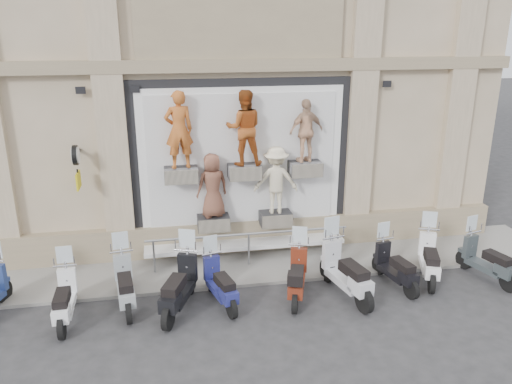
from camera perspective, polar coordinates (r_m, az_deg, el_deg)
ground at (r=10.90m, az=0.99°, el=-13.25°), size 90.00×90.00×0.00m
sidewalk at (r=12.68m, az=-0.90°, el=-8.22°), size 16.00×2.20×0.08m
building at (r=16.21m, az=-4.08°, el=19.30°), size 14.00×8.60×12.00m
shop_vitrine at (r=12.43m, az=-1.23°, el=3.05°), size 5.60×0.83×4.30m
guard_rail at (r=12.41m, az=-0.83°, el=-6.66°), size 5.06×0.10×0.93m
clock_sign_bracket at (r=12.10m, az=-19.85°, el=3.32°), size 0.10×0.80×1.02m
scooter_b at (r=10.89m, az=-21.16°, el=-10.39°), size 0.56×1.74×1.40m
scooter_c at (r=11.00m, az=-14.84°, el=-9.16°), size 0.77×1.88×1.48m
scooter_d at (r=10.60m, az=-8.84°, el=-9.53°), size 1.23×2.03×1.59m
scooter_e at (r=10.79m, az=-4.13°, el=-9.43°), size 0.91×1.77×1.38m
scooter_f at (r=11.03m, az=4.76°, el=-8.59°), size 1.06×1.86×1.45m
scooter_g at (r=11.17m, az=10.29°, el=-7.90°), size 1.02×2.11×1.65m
scooter_h at (r=11.90m, az=15.71°, el=-7.35°), size 0.80×1.76×1.38m
scooter_i at (r=12.43m, az=19.29°, el=-6.30°), size 1.18×1.90×1.49m
scooter_j at (r=12.94m, az=25.06°, el=-6.24°), size 0.96×1.82×1.42m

